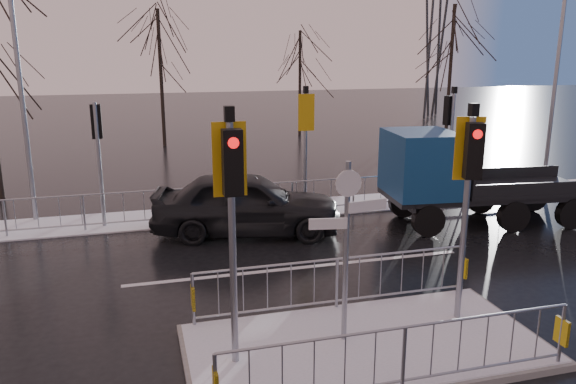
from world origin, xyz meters
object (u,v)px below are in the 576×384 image
object	(u,v)px
traffic_island	(364,328)
street_lamp_left	(21,65)
street_lamp_right	(559,66)
car_far_lane	(247,203)
flatbed_truck	(448,176)

from	to	relation	value
traffic_island	street_lamp_left	bearing A→B (deg)	124.07
street_lamp_right	street_lamp_left	distance (m)	17.03
street_lamp_right	street_lamp_left	size ratio (longest dim) A/B	0.98
car_far_lane	flatbed_truck	world-z (taller)	flatbed_truck
traffic_island	street_lamp_right	world-z (taller)	street_lamp_right
street_lamp_left	car_far_lane	bearing A→B (deg)	-26.85
car_far_lane	flatbed_truck	distance (m)	5.76
flatbed_truck	street_lamp_left	world-z (taller)	street_lamp_left
flatbed_truck	traffic_island	bearing A→B (deg)	-130.42
street_lamp_right	traffic_island	bearing A→B (deg)	-141.27
street_lamp_left	flatbed_truck	bearing A→B (deg)	-17.44
traffic_island	flatbed_truck	size ratio (longest dim) A/B	0.99
traffic_island	flatbed_truck	xyz separation A→B (m)	(5.02, 5.90, 1.06)
car_far_lane	street_lamp_left	size ratio (longest dim) A/B	0.62
street_lamp_right	street_lamp_left	bearing A→B (deg)	176.63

